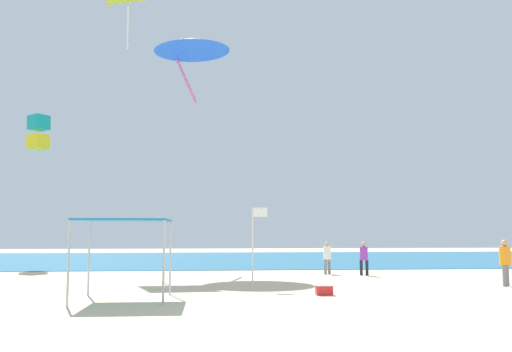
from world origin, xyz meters
TOP-DOWN VIEW (x-y plane):
  - ground at (0.00, 0.00)m, footprint 110.00×110.00m
  - ocean_strip at (0.00, 29.04)m, footprint 110.00×25.80m
  - canopy_tent at (-5.50, 3.16)m, footprint 2.83×2.90m
  - person_near_tent at (4.89, 12.22)m, footprint 0.40×0.39m
  - person_leftmost at (9.03, 6.45)m, footprint 0.44×0.44m
  - person_central at (3.23, 13.14)m, footprint 0.39×0.39m
  - banner_flag at (-1.01, 6.62)m, footprint 0.61×0.06m
  - cooler_box at (1.18, 4.02)m, footprint 0.57×0.37m
  - kite_delta_blue at (-3.91, 17.66)m, footprint 5.60×5.57m
  - kite_box_teal at (-13.88, 21.67)m, footprint 1.49×1.49m

SIDE VIEW (x-z plane):
  - ground at x=0.00m, z-range -0.10..0.00m
  - ocean_strip at x=0.00m, z-range 0.00..0.03m
  - cooler_box at x=1.18m, z-range 0.00..0.35m
  - person_central at x=3.23m, z-range 0.14..1.79m
  - person_near_tent at x=4.89m, z-range 0.14..1.79m
  - person_leftmost at x=9.03m, z-range 0.16..2.01m
  - banner_flag at x=-1.01m, z-range 0.35..3.45m
  - canopy_tent at x=-5.50m, z-range 1.14..3.71m
  - kite_box_teal at x=-13.88m, z-range 7.44..9.69m
  - kite_delta_blue at x=-3.91m, z-range 11.54..15.14m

